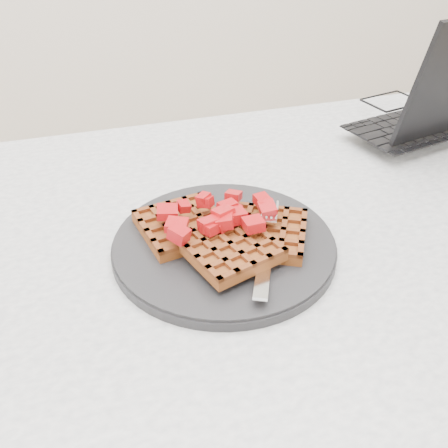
# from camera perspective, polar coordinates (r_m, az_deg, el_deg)

# --- Properties ---
(table) EXTENTS (1.20, 0.80, 0.75)m
(table) POSITION_cam_1_polar(r_m,az_deg,el_deg) (0.74, 4.45, -8.16)
(table) COLOR silver
(table) RESTS_ON ground
(plate) EXTENTS (0.28, 0.28, 0.02)m
(plate) POSITION_cam_1_polar(r_m,az_deg,el_deg) (0.63, 0.00, -2.38)
(plate) COLOR black
(plate) RESTS_ON table
(waffles) EXTENTS (0.22, 0.19, 0.03)m
(waffles) POSITION_cam_1_polar(r_m,az_deg,el_deg) (0.62, 0.12, -1.16)
(waffles) COLOR brown
(waffles) RESTS_ON plate
(strawberry_pile) EXTENTS (0.15, 0.15, 0.02)m
(strawberry_pile) POSITION_cam_1_polar(r_m,az_deg,el_deg) (0.61, 0.00, 1.09)
(strawberry_pile) COLOR #930006
(strawberry_pile) RESTS_ON waffles
(fork) EXTENTS (0.10, 0.17, 0.02)m
(fork) POSITION_cam_1_polar(r_m,az_deg,el_deg) (0.60, 4.84, -2.62)
(fork) COLOR silver
(fork) RESTS_ON plate
(laptop) EXTENTS (0.38, 0.31, 0.23)m
(laptop) POSITION_cam_1_polar(r_m,az_deg,el_deg) (1.02, 22.11, 12.06)
(laptop) COLOR black
(laptop) RESTS_ON table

